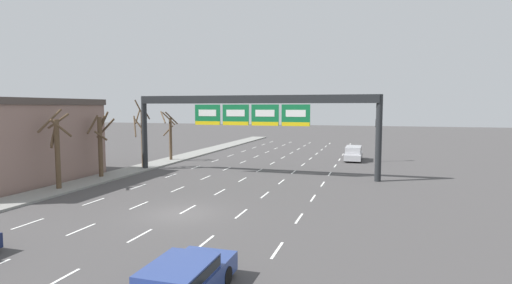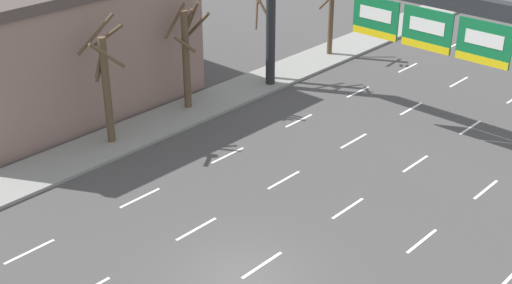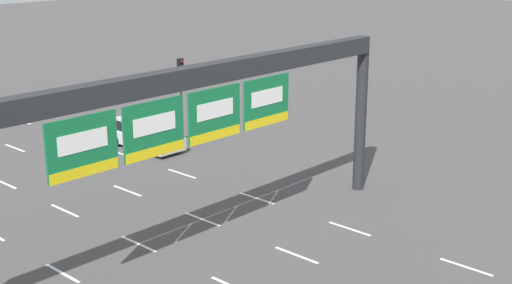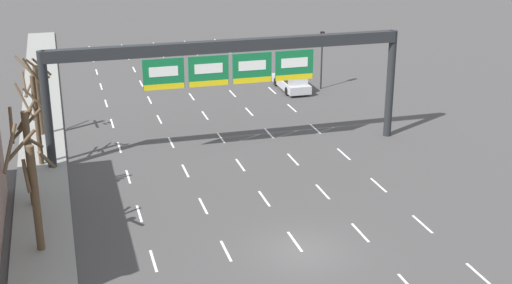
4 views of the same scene
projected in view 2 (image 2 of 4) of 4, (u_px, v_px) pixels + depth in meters
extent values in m
plane|color=#474444|center=(242.00, 278.00, 23.87)|extent=(220.00, 220.00, 0.00)
cube|color=gray|center=(52.00, 167.00, 30.68)|extent=(2.80, 110.00, 0.15)
cube|color=white|center=(30.00, 252.00, 25.23)|extent=(0.12, 2.00, 0.01)
cube|color=white|center=(140.00, 198.00, 28.52)|extent=(0.12, 2.00, 0.01)
cube|color=white|center=(228.00, 155.00, 31.81)|extent=(0.12, 2.00, 0.01)
cube|color=white|center=(299.00, 121.00, 35.10)|extent=(0.12, 2.00, 0.01)
cube|color=white|center=(358.00, 92.00, 38.39)|extent=(0.12, 2.00, 0.01)
cube|color=white|center=(408.00, 68.00, 41.68)|extent=(0.12, 2.00, 0.01)
cube|color=white|center=(450.00, 47.00, 44.97)|extent=(0.12, 2.00, 0.01)
cube|color=white|center=(487.00, 29.00, 48.26)|extent=(0.12, 2.00, 0.01)
cube|color=white|center=(197.00, 229.00, 26.52)|extent=(0.12, 2.00, 0.01)
cube|color=white|center=(284.00, 180.00, 29.81)|extent=(0.12, 2.00, 0.01)
cube|color=white|center=(354.00, 141.00, 33.10)|extent=(0.12, 2.00, 0.01)
cube|color=white|center=(411.00, 109.00, 36.39)|extent=(0.12, 2.00, 0.01)
cube|color=white|center=(459.00, 82.00, 39.68)|extent=(0.12, 2.00, 0.01)
cube|color=white|center=(499.00, 59.00, 42.97)|extent=(0.12, 2.00, 0.01)
cube|color=white|center=(262.00, 265.00, 24.52)|extent=(0.12, 2.00, 0.01)
cube|color=white|center=(348.00, 208.00, 27.82)|extent=(0.12, 2.00, 0.01)
cube|color=white|center=(416.00, 164.00, 31.11)|extent=(0.12, 2.00, 0.01)
cube|color=white|center=(470.00, 128.00, 34.40)|extent=(0.12, 2.00, 0.01)
cube|color=white|center=(422.00, 241.00, 25.82)|extent=(0.12, 2.00, 0.01)
cube|color=white|center=(486.00, 190.00, 29.11)|extent=(0.12, 2.00, 0.01)
cube|color=white|center=(508.00, 279.00, 23.82)|extent=(0.12, 2.00, 0.01)
cylinder|color=#232628|center=(271.00, 24.00, 37.64)|extent=(0.51, 0.51, 7.01)
cube|color=#232628|center=(463.00, 3.00, 29.76)|extent=(21.40, 0.60, 0.70)
cube|color=#116B38|center=(376.00, 17.00, 32.56)|extent=(2.42, 0.08, 1.81)
cube|color=white|center=(375.00, 14.00, 32.46)|extent=(1.69, 0.02, 0.58)
cube|color=yellow|center=(374.00, 33.00, 32.87)|extent=(2.37, 0.02, 0.33)
cube|color=#116B38|center=(427.00, 30.00, 30.95)|extent=(2.42, 0.08, 1.81)
cube|color=white|center=(427.00, 26.00, 30.84)|extent=(1.69, 0.02, 0.58)
cube|color=yellow|center=(425.00, 46.00, 31.25)|extent=(2.37, 0.02, 0.33)
cube|color=#116B38|center=(484.00, 43.00, 29.33)|extent=(2.42, 0.08, 1.81)
cube|color=white|center=(484.00, 39.00, 29.23)|extent=(1.69, 0.02, 0.58)
cube|color=yellow|center=(481.00, 60.00, 29.64)|extent=(2.37, 0.02, 0.33)
cube|color=gray|center=(21.00, 36.00, 37.16)|extent=(13.36, 13.36, 6.17)
cylinder|color=brown|center=(331.00, 16.00, 42.46)|extent=(0.32, 0.32, 4.65)
cylinder|color=brown|center=(329.00, 0.00, 42.57)|extent=(0.82, 1.10, 1.17)
cylinder|color=brown|center=(107.00, 91.00, 31.68)|extent=(0.35, 0.35, 4.97)
cylinder|color=brown|center=(99.00, 64.00, 31.25)|extent=(0.31, 0.73, 1.26)
cylinder|color=brown|center=(107.00, 56.00, 30.27)|extent=(0.71, 1.46, 1.34)
cylinder|color=brown|center=(100.00, 68.00, 31.34)|extent=(0.33, 0.71, 1.17)
cylinder|color=brown|center=(96.00, 34.00, 31.30)|extent=(0.74, 1.81, 1.73)
cylinder|color=brown|center=(108.00, 35.00, 31.24)|extent=(1.37, 0.91, 1.17)
cylinder|color=brown|center=(186.00, 60.00, 35.18)|extent=(0.36, 0.36, 5.01)
cylinder|color=brown|center=(189.00, 19.00, 34.40)|extent=(0.72, 0.33, 1.16)
cylinder|color=brown|center=(175.00, 21.00, 34.73)|extent=(0.21, 1.47, 1.54)
cylinder|color=brown|center=(192.00, 15.00, 34.48)|extent=(1.11, 0.32, 1.58)
cylinder|color=brown|center=(185.00, 44.00, 34.33)|extent=(0.84, 0.87, 0.88)
cylinder|color=brown|center=(196.00, 26.00, 35.08)|extent=(1.79, 0.28, 1.72)
cylinder|color=brown|center=(270.00, 31.00, 38.72)|extent=(0.29, 0.29, 5.35)
cylinder|color=brown|center=(263.00, 7.00, 37.72)|extent=(1.19, 0.14, 1.40)
cylinder|color=brown|center=(257.00, 8.00, 38.18)|extent=(1.04, 1.26, 2.01)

